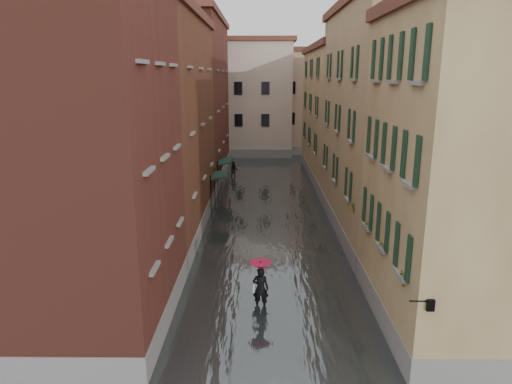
{
  "coord_description": "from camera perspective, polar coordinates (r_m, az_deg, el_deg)",
  "views": [
    {
      "loc": [
        -0.55,
        -17.95,
        9.4
      ],
      "look_at": [
        -0.79,
        6.98,
        3.0
      ],
      "focal_mm": 32.0,
      "sensor_mm": 36.0,
      "label": 1
    }
  ],
  "objects": [
    {
      "name": "building_right_mid",
      "position": [
        28.14,
        16.27,
        7.91
      ],
      "size": [
        6.0,
        14.0,
        13.0
      ],
      "primitive_type": "cube",
      "color": "tan",
      "rests_on": "ground"
    },
    {
      "name": "awning_far",
      "position": [
        37.68,
        -3.93,
        3.77
      ],
      "size": [
        1.09,
        3.07,
        2.8
      ],
      "color": "#163327",
      "rests_on": "ground"
    },
    {
      "name": "pedestrian_main",
      "position": [
        18.98,
        0.57,
        -11.11
      ],
      "size": [
        0.93,
        0.93,
        2.06
      ],
      "color": "black",
      "rests_on": "ground"
    },
    {
      "name": "building_left_far",
      "position": [
        42.51,
        -8.33,
        11.02
      ],
      "size": [
        6.0,
        16.0,
        14.0
      ],
      "primitive_type": "cube",
      "color": "brown",
      "rests_on": "ground"
    },
    {
      "name": "building_end_pink",
      "position": [
        58.42,
        7.12,
        10.96
      ],
      "size": [
        10.0,
        9.0,
        12.0
      ],
      "primitive_type": "cube",
      "color": "tan",
      "rests_on": "ground"
    },
    {
      "name": "building_left_mid",
      "position": [
        27.89,
        -12.94,
        7.55
      ],
      "size": [
        6.0,
        14.0,
        12.5
      ],
      "primitive_type": "cube",
      "color": "brown",
      "rests_on": "ground"
    },
    {
      "name": "building_right_near",
      "position": [
        18.02,
        25.31,
        1.31
      ],
      "size": [
        6.0,
        8.0,
        11.5
      ],
      "primitive_type": "cube",
      "color": "olive",
      "rests_on": "ground"
    },
    {
      "name": "building_left_near",
      "position": [
        17.45,
        -21.2,
        3.85
      ],
      "size": [
        6.0,
        8.0,
        13.0
      ],
      "primitive_type": "cube",
      "color": "brown",
      "rests_on": "ground"
    },
    {
      "name": "pedestrian_far",
      "position": [
        42.57,
        -2.8,
        2.74
      ],
      "size": [
        0.83,
        0.67,
        1.62
      ],
      "primitive_type": "imported",
      "rotation": [
        0.0,
        0.0,
        -0.08
      ],
      "color": "black",
      "rests_on": "ground"
    },
    {
      "name": "floodwater",
      "position": [
        32.32,
        1.5,
        -2.33
      ],
      "size": [
        10.0,
        60.0,
        0.2
      ],
      "primitive_type": "cube",
      "color": "#3E4445",
      "rests_on": "ground"
    },
    {
      "name": "awning_near",
      "position": [
        32.47,
        -4.66,
        2.01
      ],
      "size": [
        1.09,
        2.72,
        2.8
      ],
      "color": "#163327",
      "rests_on": "ground"
    },
    {
      "name": "window_planters",
      "position": [
        18.73,
        15.0,
        -4.44
      ],
      "size": [
        0.59,
        8.75,
        0.84
      ],
      "color": "#9F5634",
      "rests_on": "ground"
    },
    {
      "name": "wall_lantern",
      "position": [
        14.41,
        20.84,
        -12.97
      ],
      "size": [
        0.71,
        0.22,
        0.35
      ],
      "color": "black",
      "rests_on": "ground"
    },
    {
      "name": "building_end_cream",
      "position": [
        56.08,
        -1.99,
        11.43
      ],
      "size": [
        12.0,
        9.0,
        13.0
      ],
      "primitive_type": "cube",
      "color": "beige",
      "rests_on": "ground"
    },
    {
      "name": "ground",
      "position": [
        20.27,
        2.1,
        -13.24
      ],
      "size": [
        120.0,
        120.0,
        0.0
      ],
      "primitive_type": "plane",
      "color": "#575759",
      "rests_on": "ground"
    },
    {
      "name": "building_right_far",
      "position": [
        42.78,
        10.86,
        9.25
      ],
      "size": [
        6.0,
        16.0,
        11.5
      ],
      "primitive_type": "cube",
      "color": "olive",
      "rests_on": "ground"
    }
  ]
}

